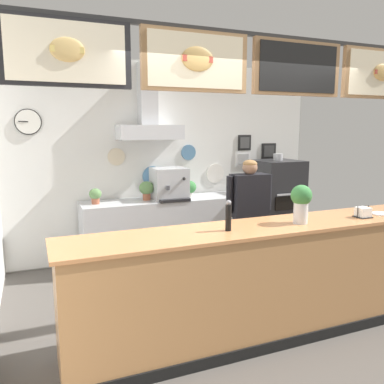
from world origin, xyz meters
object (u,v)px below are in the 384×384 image
object	(u,v)px
potted_basil	(147,189)
pepper_grinder	(228,216)
potted_oregano	(95,195)
napkin_holder	(363,213)
condiment_plate	(381,214)
basil_vase	(301,203)
espresso_machine	(169,184)
potted_thyme	(189,188)
shop_worker	(249,220)
pizza_oven	(276,206)

from	to	relation	value
potted_basil	pepper_grinder	xyz separation A→B (m)	(0.05, -2.33, 0.11)
potted_oregano	napkin_holder	size ratio (longest dim) A/B	1.43
potted_basil	condiment_plate	size ratio (longest dim) A/B	1.31
basil_vase	potted_basil	bearing A→B (deg)	108.47
espresso_machine	potted_thyme	size ratio (longest dim) A/B	2.02
pepper_grinder	napkin_holder	size ratio (longest dim) A/B	1.83
shop_worker	condiment_plate	world-z (taller)	shop_worker
potted_thyme	napkin_holder	xyz separation A→B (m)	(0.86, -2.37, 0.04)
pizza_oven	pepper_grinder	distance (m)	2.92
pizza_oven	potted_basil	world-z (taller)	pizza_oven
shop_worker	napkin_holder	distance (m)	1.32
potted_basil	espresso_machine	bearing A→B (deg)	-9.70
basil_vase	napkin_holder	bearing A→B (deg)	-2.96
shop_worker	pepper_grinder	world-z (taller)	shop_worker
potted_thyme	napkin_holder	world-z (taller)	napkin_holder
condiment_plate	potted_thyme	bearing A→B (deg)	116.02
pizza_oven	pepper_grinder	xyz separation A→B (m)	(-1.95, -2.13, 0.46)
espresso_machine	napkin_holder	bearing A→B (deg)	-63.12
pizza_oven	basil_vase	size ratio (longest dim) A/B	4.30
shop_worker	pepper_grinder	bearing A→B (deg)	53.95
potted_oregano	basil_vase	world-z (taller)	basil_vase
potted_oregano	potted_basil	xyz separation A→B (m)	(0.70, 0.02, 0.04)
potted_thyme	pepper_grinder	size ratio (longest dim) A/B	0.91
basil_vase	potted_thyme	bearing A→B (deg)	93.73
potted_basil	basil_vase	bearing A→B (deg)	-71.53
pizza_oven	espresso_machine	bearing A→B (deg)	174.98
pepper_grinder	condiment_plate	world-z (taller)	pepper_grinder
espresso_machine	potted_thyme	world-z (taller)	espresso_machine
shop_worker	potted_basil	size ratio (longest dim) A/B	5.88
potted_thyme	napkin_holder	distance (m)	2.52
espresso_machine	potted_oregano	bearing A→B (deg)	178.25
potted_basil	pepper_grinder	bearing A→B (deg)	-88.69
pizza_oven	espresso_machine	size ratio (longest dim) A/B	3.12
pizza_oven	napkin_holder	xyz separation A→B (m)	(-0.51, -2.18, 0.38)
shop_worker	potted_oregano	xyz separation A→B (m)	(-1.61, 1.21, 0.21)
pizza_oven	condiment_plate	size ratio (longest dim) A/B	7.62
potted_oregano	basil_vase	xyz separation A→B (m)	(1.48, -2.32, 0.21)
espresso_machine	basil_vase	bearing A→B (deg)	-78.45
potted_oregano	potted_thyme	bearing A→B (deg)	0.58
potted_oregano	potted_basil	world-z (taller)	potted_basil
espresso_machine	napkin_holder	world-z (taller)	espresso_machine
pizza_oven	condiment_plate	bearing A→B (deg)	-96.11
potted_basil	napkin_holder	xyz separation A→B (m)	(1.49, -2.38, 0.02)
espresso_machine	condiment_plate	distance (m)	2.72
shop_worker	potted_thyme	size ratio (longest dim) A/B	6.38
basil_vase	napkin_holder	world-z (taller)	basil_vase
shop_worker	pepper_grinder	size ratio (longest dim) A/B	5.82
espresso_machine	potted_basil	distance (m)	0.33
pepper_grinder	condiment_plate	size ratio (longest dim) A/B	1.32
espresso_machine	potted_basil	xyz separation A→B (m)	(-0.31, 0.05, -0.06)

